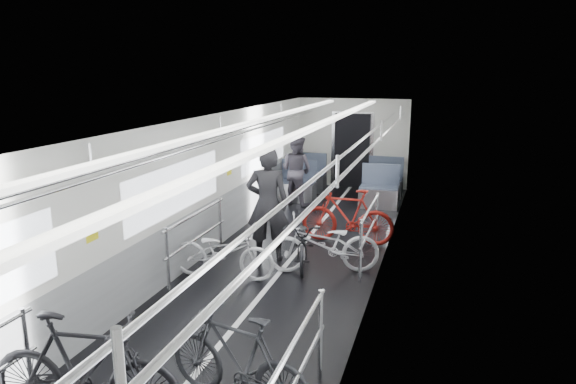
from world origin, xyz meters
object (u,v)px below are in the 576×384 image
(bike_aisle, at_px, (304,242))
(bike_right_far, at_px, (347,216))
(bike_right_near, at_px, (238,360))
(person_seated, at_px, (296,170))
(person_standing, at_px, (268,204))
(bike_left_far, at_px, (223,252))
(bike_right_mid, at_px, (324,245))
(bike_left_mid, at_px, (85,370))

(bike_aisle, bearing_deg, bike_right_far, 55.92)
(bike_right_near, relative_size, person_seated, 0.99)
(bike_right_far, distance_m, person_seated, 2.99)
(person_standing, bearing_deg, bike_right_near, 90.42)
(bike_left_far, height_order, person_standing, person_standing)
(person_standing, relative_size, person_seated, 1.18)
(bike_left_far, relative_size, person_seated, 0.99)
(bike_right_mid, xyz_separation_m, bike_right_far, (0.09, 1.52, 0.05))
(bike_right_near, bearing_deg, bike_left_far, -139.45)
(bike_aisle, xyz_separation_m, person_seated, (-1.20, 3.77, 0.43))
(bike_right_far, bearing_deg, bike_left_mid, -13.02)
(person_standing, bearing_deg, bike_right_far, -147.49)
(bike_aisle, xyz_separation_m, person_standing, (-0.65, 0.10, 0.58))
(bike_left_mid, relative_size, bike_right_far, 1.04)
(bike_left_far, xyz_separation_m, bike_right_far, (1.52, 2.19, 0.09))
(bike_left_mid, height_order, bike_left_far, bike_left_mid)
(person_standing, bearing_deg, bike_aisle, 156.71)
(bike_right_mid, bearing_deg, bike_left_mid, -35.12)
(bike_right_near, distance_m, person_standing, 3.96)
(bike_left_far, bearing_deg, person_seated, -1.83)
(bike_right_near, xyz_separation_m, bike_right_far, (0.12, 5.01, 0.03))
(bike_right_far, relative_size, person_standing, 0.89)
(bike_left_mid, relative_size, person_seated, 1.09)
(bike_right_mid, relative_size, bike_aisle, 1.17)
(bike_right_near, xyz_separation_m, bike_right_mid, (0.02, 3.50, -0.03))
(bike_right_near, height_order, bike_right_mid, bike_right_near)
(person_seated, bearing_deg, bike_right_near, 119.17)
(person_standing, distance_m, person_seated, 3.71)
(bike_right_mid, height_order, person_standing, person_standing)
(bike_right_near, distance_m, bike_right_far, 5.02)
(bike_left_mid, bearing_deg, bike_right_mid, -25.42)
(bike_right_mid, relative_size, person_seated, 1.07)
(bike_left_far, relative_size, bike_aisle, 1.08)
(bike_left_mid, bearing_deg, bike_right_far, -21.96)
(bike_right_far, height_order, bike_aisle, bike_right_far)
(bike_right_mid, height_order, bike_right_far, bike_right_far)
(bike_left_far, relative_size, person_standing, 0.84)
(bike_left_mid, bearing_deg, bike_aisle, -19.80)
(bike_left_mid, distance_m, bike_right_far, 5.79)
(bike_right_far, bearing_deg, bike_aisle, -19.82)
(bike_right_near, relative_size, bike_right_far, 0.95)
(bike_left_mid, distance_m, bike_right_mid, 4.30)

